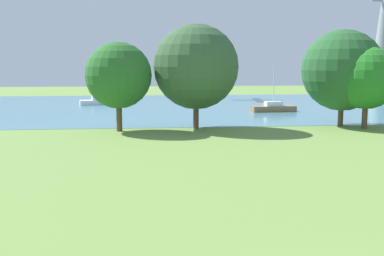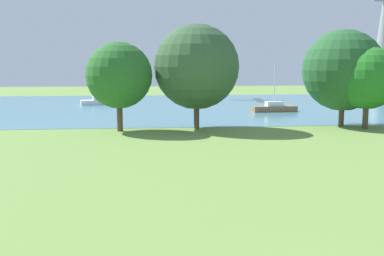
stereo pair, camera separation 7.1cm
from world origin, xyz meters
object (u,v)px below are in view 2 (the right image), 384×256
sailboat_white (100,101)px  tree_mid_shore (367,78)px  tree_east_far (119,75)px  tree_west_near (197,67)px  sailboat_brown (274,108)px  tree_east_near (343,70)px

sailboat_white → tree_mid_shore: bearing=-46.7°
tree_east_far → tree_west_near: (6.03, 0.91, 0.64)m
sailboat_brown → tree_west_near: size_ratio=0.62×
sailboat_brown → tree_east_near: bearing=-78.9°
tree_east_far → tree_mid_shore: bearing=-1.4°
sailboat_brown → tree_east_far: (-15.82, -13.51, 3.83)m
tree_east_far → tree_mid_shore: size_ratio=1.05×
tree_west_near → tree_east_near: size_ratio=1.04×
sailboat_white → tree_mid_shore: tree_mid_shore is taller
sailboat_brown → tree_mid_shore: tree_mid_shore is taller
sailboat_white → tree_east_far: size_ratio=0.86×
tree_east_far → tree_east_near: size_ratio=0.86×
sailboat_white → tree_east_near: bearing=-46.1°
tree_east_far → tree_east_near: 18.26m
sailboat_white → tree_east_far: 24.74m
sailboat_brown → tree_mid_shore: size_ratio=0.79×
sailboat_white → tree_west_near: size_ratio=0.71×
sailboat_brown → tree_east_far: size_ratio=0.76×
sailboat_white → tree_east_near: tree_east_near is taller
sailboat_white → tree_east_near: (21.97, -22.82, 4.17)m
sailboat_brown → tree_east_near: size_ratio=0.65×
tree_east_far → sailboat_brown: bearing=40.5°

